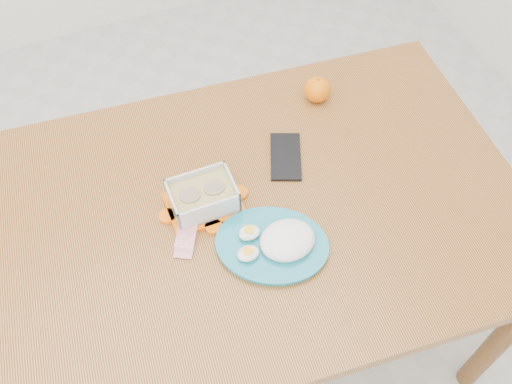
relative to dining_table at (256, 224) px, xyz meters
name	(u,v)px	position (x,y,z in m)	size (l,w,h in m)	color
ground	(211,312)	(-0.13, 0.11, -0.67)	(3.50, 3.50, 0.00)	#B7B7B2
dining_table	(256,224)	(0.00, 0.00, 0.00)	(1.44, 1.03, 0.75)	#AC7230
food_container	(203,197)	(-0.12, 0.05, 0.12)	(0.18, 0.14, 0.08)	#FF6A07
orange_fruit	(317,89)	(0.31, 0.28, 0.12)	(0.07, 0.07, 0.07)	orange
rice_plate	(277,242)	(0.00, -0.13, 0.11)	(0.36, 0.36, 0.07)	#187688
candy_bar	(190,217)	(-0.16, 0.03, 0.09)	(0.19, 0.05, 0.02)	red
smartphone	(286,157)	(0.13, 0.11, 0.09)	(0.08, 0.16, 0.01)	black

